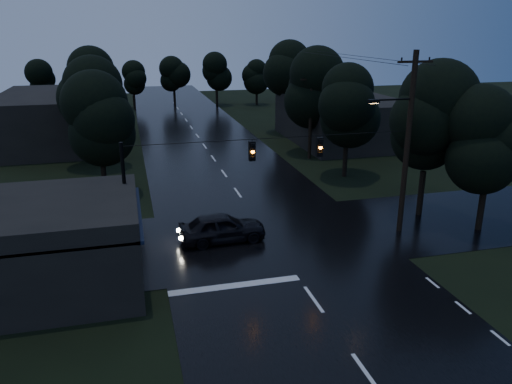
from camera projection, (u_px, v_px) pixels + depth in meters
name	position (u px, v px, depth m)	size (l,w,h in m)	color
ground	(367.00, 374.00, 16.73)	(160.00, 160.00, 0.00)	black
main_road	(213.00, 159.00, 44.31)	(12.00, 120.00, 0.02)	black
cross_street	(269.00, 237.00, 27.76)	(60.00, 9.00, 0.02)	black
building_far_right	(342.00, 120.00, 50.63)	(10.00, 14.00, 4.40)	black
building_far_left	(56.00, 119.00, 49.39)	(10.00, 16.00, 5.00)	black
utility_pole_main	(406.00, 141.00, 26.96)	(3.50, 0.30, 10.00)	black
utility_pole_far	(311.00, 115.00, 43.23)	(2.00, 0.30, 7.50)	black
anchor_pole_left	(126.00, 203.00, 24.12)	(0.18, 0.18, 6.00)	black
span_signals	(286.00, 148.00, 25.32)	(15.00, 0.37, 1.12)	black
tree_corner_near	(429.00, 119.00, 29.18)	(4.48, 4.48, 9.44)	black
tree_corner_far	(491.00, 140.00, 27.13)	(3.92, 3.92, 8.26)	black
tree_left_a	(98.00, 120.00, 33.17)	(3.92, 3.92, 8.26)	black
tree_left_b	(94.00, 99.00, 40.27)	(4.20, 4.20, 8.85)	black
tree_left_c	(92.00, 82.00, 49.20)	(4.48, 4.48, 9.44)	black
tree_right_a	(348.00, 104.00, 37.33)	(4.20, 4.20, 8.85)	black
tree_right_b	(317.00, 87.00, 44.72)	(4.48, 4.48, 9.44)	black
tree_right_c	(289.00, 73.00, 53.94)	(4.76, 4.76, 10.03)	black
car	(222.00, 227.00, 26.94)	(1.88, 4.68, 1.59)	black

